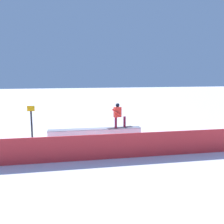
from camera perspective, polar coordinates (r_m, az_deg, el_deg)
ground_plane at (r=13.75m, az=-3.94°, el=-6.79°), size 120.00×120.00×0.00m
grind_box at (r=13.67m, az=-3.96°, el=-5.51°), size 5.24×0.80×0.70m
snowboarder at (r=13.61m, az=1.49°, el=-0.63°), size 1.56×0.62×1.42m
safety_fence at (r=10.65m, az=-1.12°, el=-8.20°), size 12.94×0.72×1.12m
trail_marker at (r=14.07m, az=-18.50°, el=-2.37°), size 0.40×0.10×2.01m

